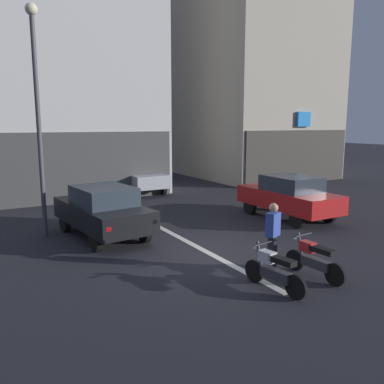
{
  "coord_description": "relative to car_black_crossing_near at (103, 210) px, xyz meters",
  "views": [
    {
      "loc": [
        -5.6,
        -8.78,
        3.52
      ],
      "look_at": [
        0.53,
        2.0,
        1.4
      ],
      "focal_mm": 36.81,
      "sensor_mm": 36.0,
      "label": 1
    }
  ],
  "objects": [
    {
      "name": "car_silver_down_street",
      "position": [
        4.2,
        7.36,
        0.0
      ],
      "size": [
        1.8,
        4.12,
        1.64
      ],
      "color": "black",
      "rests_on": "ground"
    },
    {
      "name": "motorcycle_white_row_leftmost",
      "position": [
        1.96,
        -5.78,
        -0.43
      ],
      "size": [
        0.55,
        1.66,
        0.98
      ],
      "color": "black",
      "rests_on": "ground"
    },
    {
      "name": "ground_plane",
      "position": [
        2.07,
        -3.11,
        -0.89
      ],
      "size": [
        120.0,
        120.0,
        0.0
      ],
      "primitive_type": "plane",
      "color": "#232328"
    },
    {
      "name": "street_lamp",
      "position": [
        -1.57,
        1.06,
        3.38
      ],
      "size": [
        0.36,
        0.36,
        7.04
      ],
      "color": "#47474C",
      "rests_on": "ground"
    },
    {
      "name": "building_far_right",
      "position": [
        13.83,
        10.22,
        7.76
      ],
      "size": [
        8.3,
        9.35,
        17.32
      ],
      "color": "#B2A893",
      "rests_on": "ground"
    },
    {
      "name": "lane_centre_line",
      "position": [
        2.07,
        2.89,
        -0.88
      ],
      "size": [
        0.2,
        18.0,
        0.01
      ],
      "primitive_type": "cube",
      "color": "silver",
      "rests_on": "ground"
    },
    {
      "name": "car_black_crossing_near",
      "position": [
        0.0,
        0.0,
        0.0
      ],
      "size": [
        2.22,
        4.27,
        1.64
      ],
      "color": "black",
      "rests_on": "ground"
    },
    {
      "name": "person_by_motorcycles",
      "position": [
        2.74,
        -4.84,
        -0.03
      ],
      "size": [
        0.41,
        0.33,
        1.67
      ],
      "color": "#23232D",
      "rests_on": "ground"
    },
    {
      "name": "car_red_parked_kerbside",
      "position": [
        6.88,
        -0.99,
        0.0
      ],
      "size": [
        1.77,
        4.11,
        1.64
      ],
      "color": "black",
      "rests_on": "ground"
    },
    {
      "name": "motorcycle_red_row_left_mid",
      "position": [
        3.24,
        -5.71,
        -0.43
      ],
      "size": [
        0.55,
        1.67,
        0.98
      ],
      "color": "black",
      "rests_on": "ground"
    }
  ]
}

